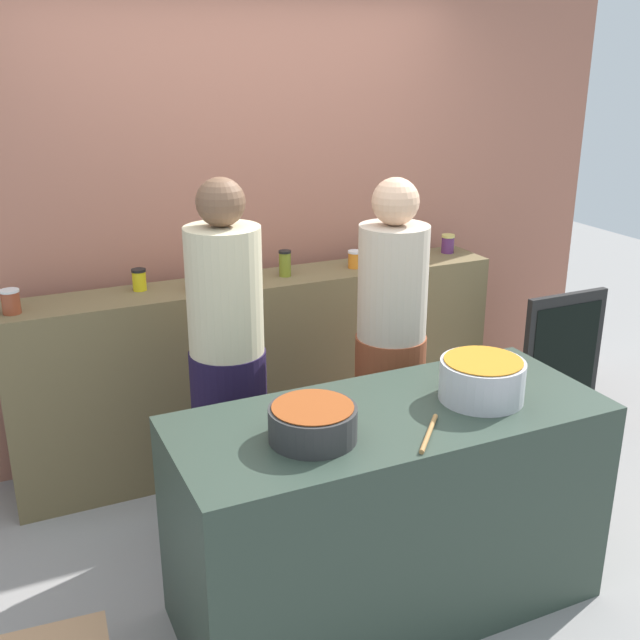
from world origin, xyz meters
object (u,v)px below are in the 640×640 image
Objects in this scene: preserve_jar_0 at (11,302)px; wooden_spoon at (429,433)px; chalkboard_sign at (561,366)px; cook_in_cap at (390,362)px; preserve_jar_5 at (355,259)px; preserve_jar_6 at (369,253)px; cooking_pot_center at (482,380)px; preserve_jar_4 at (285,263)px; preserve_jar_3 at (214,276)px; preserve_jar_1 at (139,280)px; preserve_jar_2 at (197,280)px; cook_with_tongs at (228,382)px; cooking_pot_left at (313,423)px; preserve_jar_7 at (448,244)px.

preserve_jar_0 is 0.40× the size of wooden_spoon.
preserve_jar_0 is 0.13× the size of chalkboard_sign.
wooden_spoon is 0.17× the size of cook_in_cap.
preserve_jar_5 is 0.16m from preserve_jar_6.
chalkboard_sign is at bearing 35.54° from cooking_pot_center.
preserve_jar_4 is 0.16× the size of chalkboard_sign.
preserve_jar_4 reaches higher than preserve_jar_3.
chalkboard_sign is (1.09, -0.53, -0.64)m from preserve_jar_5.
preserve_jar_6 is (1.32, -0.00, -0.01)m from preserve_jar_1.
preserve_jar_3 is at bearing 15.48° from preserve_jar_2.
preserve_jar_4 reaches higher than preserve_jar_1.
preserve_jar_1 is at bearing 143.57° from cook_in_cap.
preserve_jar_3 is at bearing 164.82° from chalkboard_sign.
cook_with_tongs reaches higher than cook_in_cap.
chalkboard_sign is at bearing -15.18° from preserve_jar_3.
cook_with_tongs is (-0.14, -0.61, -0.32)m from preserve_jar_3.
preserve_jar_3 is at bearing 86.24° from cooking_pot_left.
preserve_jar_7 is at bearing 60.90° from cooking_pot_center.
preserve_jar_4 reaches higher than preserve_jar_0.
preserve_jar_1 is at bearing 155.62° from preserve_jar_2.
cook_in_cap is at bearing 88.24° from cooking_pot_center.
preserve_jar_5 is 0.06× the size of cook_in_cap.
preserve_jar_0 is 1.38m from preserve_jar_4.
preserve_jar_1 is 1.13× the size of preserve_jar_5.
cooking_pot_left is at bearing -89.83° from preserve_jar_2.
preserve_jar_0 is 0.98m from preserve_jar_3.
cooking_pot_center is 0.78m from cook_in_cap.
preserve_jar_7 is at bearing 2.81° from preserve_jar_3.
cook_in_cap is (1.65, -0.65, -0.35)m from preserve_jar_0.
chalkboard_sign is (0.95, -0.61, -0.64)m from preserve_jar_6.
wooden_spoon is at bearing -125.36° from preserve_jar_7.
preserve_jar_4 is at bearing 99.56° from cooking_pot_center.
preserve_jar_2 is 0.06× the size of cook_in_cap.
cook_with_tongs is at bearing -147.35° from preserve_jar_6.
preserve_jar_7 reaches higher than cooking_pot_center.
preserve_jar_1 reaches higher than preserve_jar_2.
preserve_jar_5 is 0.29× the size of cooking_pot_center.
preserve_jar_7 is at bearing 2.13° from preserve_jar_0.
chalkboard_sign is (2.04, 0.09, -0.32)m from cook_with_tongs.
preserve_jar_4 is at bearing 160.34° from chalkboard_sign.
preserve_jar_6 is (1.93, 0.11, -0.01)m from preserve_jar_0.
preserve_jar_0 is at bearing 145.06° from cook_with_tongs.
wooden_spoon is (-0.35, -0.17, -0.07)m from cooking_pot_center.
preserve_jar_3 is at bearing 1.09° from preserve_jar_0.
cooking_pot_left is at bearing -93.76° from preserve_jar_3.
preserve_jar_5 is 0.34× the size of wooden_spoon.
preserve_jar_1 is at bearing 179.38° from preserve_jar_7.
cook_in_cap reaches higher than chalkboard_sign.
cooking_pot_center is (1.62, -1.40, -0.13)m from preserve_jar_0.
preserve_jar_7 is 1.15m from cook_in_cap.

